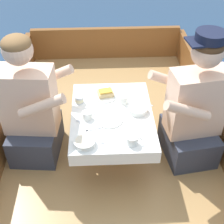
{
  "coord_description": "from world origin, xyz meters",
  "views": [
    {
      "loc": [
        -0.08,
        -1.79,
        2.21
      ],
      "look_at": [
        0.0,
        -0.02,
        0.73
      ],
      "focal_mm": 50.0,
      "sensor_mm": 36.0,
      "label": 1
    }
  ],
  "objects_px": {
    "sandwich": "(106,93)",
    "coffee_cup_center": "(124,99)",
    "person_port": "(31,111)",
    "tin_can": "(79,100)",
    "person_starboard": "(194,111)",
    "coffee_cup_port": "(132,140)",
    "coffee_cup_starboard": "(87,115)"
  },
  "relations": [
    {
      "from": "person_starboard",
      "to": "tin_can",
      "type": "xyz_separation_m",
      "value": [
        -0.85,
        0.18,
        -0.0
      ]
    },
    {
      "from": "coffee_cup_center",
      "to": "tin_can",
      "type": "distance_m",
      "value": 0.35
    },
    {
      "from": "person_starboard",
      "to": "coffee_cup_center",
      "type": "distance_m",
      "value": 0.53
    },
    {
      "from": "coffee_cup_port",
      "to": "tin_can",
      "type": "bearing_deg",
      "value": 128.23
    },
    {
      "from": "person_starboard",
      "to": "coffee_cup_port",
      "type": "height_order",
      "value": "person_starboard"
    },
    {
      "from": "coffee_cup_center",
      "to": "coffee_cup_starboard",
      "type": "bearing_deg",
      "value": -149.21
    },
    {
      "from": "coffee_cup_starboard",
      "to": "coffee_cup_center",
      "type": "height_order",
      "value": "coffee_cup_center"
    },
    {
      "from": "person_port",
      "to": "coffee_cup_port",
      "type": "bearing_deg",
      "value": -21.83
    },
    {
      "from": "coffee_cup_starboard",
      "to": "tin_can",
      "type": "height_order",
      "value": "same"
    },
    {
      "from": "person_port",
      "to": "coffee_cup_port",
      "type": "distance_m",
      "value": 0.81
    },
    {
      "from": "person_port",
      "to": "coffee_cup_center",
      "type": "relative_size",
      "value": 11.5
    },
    {
      "from": "sandwich",
      "to": "coffee_cup_center",
      "type": "relative_size",
      "value": 1.48
    },
    {
      "from": "sandwich",
      "to": "person_port",
      "type": "bearing_deg",
      "value": -163.34
    },
    {
      "from": "sandwich",
      "to": "coffee_cup_starboard",
      "type": "distance_m",
      "value": 0.3
    },
    {
      "from": "person_starboard",
      "to": "sandwich",
      "type": "xyz_separation_m",
      "value": [
        -0.64,
        0.25,
        0.0
      ]
    },
    {
      "from": "person_starboard",
      "to": "tin_can",
      "type": "distance_m",
      "value": 0.87
    },
    {
      "from": "person_starboard",
      "to": "tin_can",
      "type": "bearing_deg",
      "value": -20.28
    },
    {
      "from": "person_port",
      "to": "coffee_cup_starboard",
      "type": "height_order",
      "value": "person_port"
    },
    {
      "from": "coffee_cup_starboard",
      "to": "tin_can",
      "type": "xyz_separation_m",
      "value": [
        -0.06,
        0.19,
        -0.0
      ]
    },
    {
      "from": "coffee_cup_center",
      "to": "coffee_cup_port",
      "type": "bearing_deg",
      "value": -87.47
    },
    {
      "from": "coffee_cup_center",
      "to": "tin_can",
      "type": "bearing_deg",
      "value": 176.58
    },
    {
      "from": "person_starboard",
      "to": "sandwich",
      "type": "relative_size",
      "value": 8.07
    },
    {
      "from": "coffee_cup_port",
      "to": "person_port",
      "type": "bearing_deg",
      "value": 153.05
    },
    {
      "from": "tin_can",
      "to": "person_starboard",
      "type": "bearing_deg",
      "value": -12.0
    },
    {
      "from": "person_starboard",
      "to": "coffee_cup_port",
      "type": "xyz_separation_m",
      "value": [
        -0.49,
        -0.28,
        0.0
      ]
    },
    {
      "from": "sandwich",
      "to": "coffee_cup_starboard",
      "type": "xyz_separation_m",
      "value": [
        -0.14,
        -0.26,
        -0.0
      ]
    },
    {
      "from": "coffee_cup_starboard",
      "to": "coffee_cup_center",
      "type": "bearing_deg",
      "value": 30.79
    },
    {
      "from": "sandwich",
      "to": "coffee_cup_center",
      "type": "height_order",
      "value": "coffee_cup_center"
    },
    {
      "from": "sandwich",
      "to": "coffee_cup_center",
      "type": "distance_m",
      "value": 0.17
    },
    {
      "from": "coffee_cup_center",
      "to": "tin_can",
      "type": "xyz_separation_m",
      "value": [
        -0.35,
        0.02,
        -0.01
      ]
    },
    {
      "from": "coffee_cup_starboard",
      "to": "coffee_cup_center",
      "type": "xyz_separation_m",
      "value": [
        0.28,
        0.17,
        0.01
      ]
    },
    {
      "from": "person_port",
      "to": "coffee_cup_starboard",
      "type": "distance_m",
      "value": 0.43
    }
  ]
}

